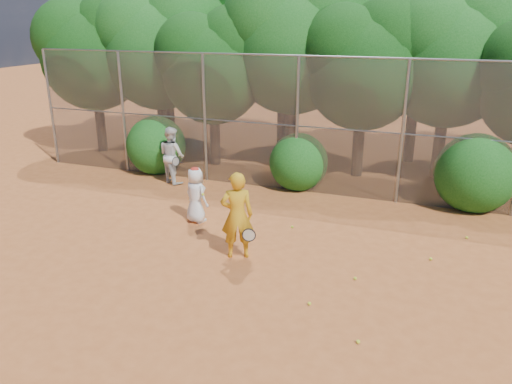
% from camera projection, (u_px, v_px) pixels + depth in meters
% --- Properties ---
extents(ground, '(80.00, 80.00, 0.00)m').
position_uv_depth(ground, '(260.00, 291.00, 9.68)').
color(ground, '#A95526').
rests_on(ground, ground).
extents(fence_back, '(20.05, 0.09, 4.03)m').
position_uv_depth(fence_back, '(327.00, 126.00, 14.35)').
color(fence_back, gray).
rests_on(fence_back, ground).
extents(tree_0, '(4.38, 3.81, 6.00)m').
position_uv_depth(tree_0, '(94.00, 48.00, 18.55)').
color(tree_0, black).
rests_on(tree_0, ground).
extents(tree_1, '(4.64, 4.03, 6.35)m').
position_uv_depth(tree_1, '(160.00, 42.00, 18.11)').
color(tree_1, black).
rests_on(tree_1, ground).
extents(tree_2, '(3.99, 3.47, 5.47)m').
position_uv_depth(tree_2, '(215.00, 62.00, 16.87)').
color(tree_2, black).
rests_on(tree_2, ground).
extents(tree_3, '(4.89, 4.26, 6.70)m').
position_uv_depth(tree_3, '(295.00, 37.00, 16.67)').
color(tree_3, black).
rests_on(tree_3, ground).
extents(tree_4, '(4.19, 3.64, 5.73)m').
position_uv_depth(tree_4, '(366.00, 60.00, 15.54)').
color(tree_4, black).
rests_on(tree_4, ground).
extents(tree_5, '(4.51, 3.92, 6.17)m').
position_uv_depth(tree_5, '(453.00, 51.00, 15.34)').
color(tree_5, black).
rests_on(tree_5, ground).
extents(tree_9, '(4.83, 4.20, 6.62)m').
position_uv_depth(tree_9, '(167.00, 34.00, 20.41)').
color(tree_9, black).
rests_on(tree_9, ground).
extents(tree_10, '(5.15, 4.48, 7.06)m').
position_uv_depth(tree_10, '(286.00, 28.00, 18.87)').
color(tree_10, black).
rests_on(tree_10, ground).
extents(tree_11, '(4.64, 4.03, 6.35)m').
position_uv_depth(tree_11, '(422.00, 44.00, 17.04)').
color(tree_11, black).
rests_on(tree_11, ground).
extents(bush_0, '(2.00, 2.00, 2.00)m').
position_uv_depth(bush_0, '(156.00, 143.00, 16.87)').
color(bush_0, '#134F16').
rests_on(bush_0, ground).
extents(bush_1, '(1.80, 1.80, 1.80)m').
position_uv_depth(bush_1, '(299.00, 159.00, 15.28)').
color(bush_1, '#134F16').
rests_on(bush_1, ground).
extents(bush_2, '(2.20, 2.20, 2.20)m').
position_uv_depth(bush_2, '(476.00, 169.00, 13.59)').
color(bush_2, '#134F16').
rests_on(bush_2, ground).
extents(player_yellow, '(0.92, 0.72, 1.96)m').
position_uv_depth(player_yellow, '(237.00, 215.00, 10.79)').
color(player_yellow, gold).
rests_on(player_yellow, ground).
extents(player_teen, '(0.83, 0.69, 1.47)m').
position_uv_depth(player_teen, '(196.00, 195.00, 12.75)').
color(player_teen, white).
rests_on(player_teen, ground).
extents(player_white, '(1.09, 1.00, 1.80)m').
position_uv_depth(player_white, '(172.00, 155.00, 15.75)').
color(player_white, silver).
rests_on(player_white, ground).
extents(ball_0, '(0.07, 0.07, 0.07)m').
position_uv_depth(ball_0, '(355.00, 278.00, 10.09)').
color(ball_0, '#C2DA27').
rests_on(ball_0, ground).
extents(ball_1, '(0.07, 0.07, 0.07)m').
position_uv_depth(ball_1, '(431.00, 259.00, 10.90)').
color(ball_1, '#C2DA27').
rests_on(ball_1, ground).
extents(ball_2, '(0.07, 0.07, 0.07)m').
position_uv_depth(ball_2, '(358.00, 342.00, 8.13)').
color(ball_2, '#C2DA27').
rests_on(ball_2, ground).
extents(ball_4, '(0.07, 0.07, 0.07)m').
position_uv_depth(ball_4, '(309.00, 304.00, 9.21)').
color(ball_4, '#C2DA27').
rests_on(ball_4, ground).
extents(ball_5, '(0.07, 0.07, 0.07)m').
position_uv_depth(ball_5, '(467.00, 237.00, 11.96)').
color(ball_5, '#C2DA27').
rests_on(ball_5, ground).
extents(ball_6, '(0.07, 0.07, 0.07)m').
position_uv_depth(ball_6, '(292.00, 227.00, 12.56)').
color(ball_6, '#C2DA27').
rests_on(ball_6, ground).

